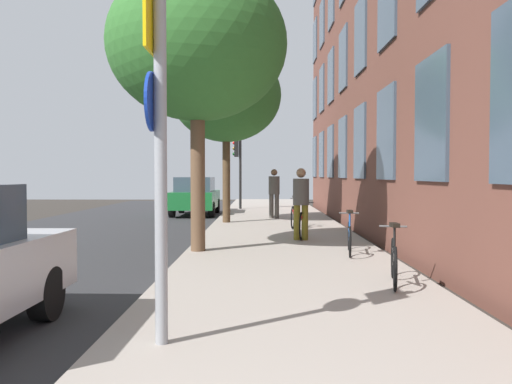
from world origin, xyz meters
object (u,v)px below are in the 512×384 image
bicycle_2 (304,223)px  car_1 (196,196)px  bicycle_3 (295,215)px  pedestrian_0 (301,199)px  traffic_light (238,161)px  bicycle_0 (394,260)px  bicycle_1 (349,237)px  tree_far (226,96)px  tree_near (197,45)px  pedestrian_1 (274,190)px  sign_post (158,135)px

bicycle_2 → car_1: size_ratio=0.43×
bicycle_3 → pedestrian_0: size_ratio=0.92×
traffic_light → bicycle_3: size_ratio=2.03×
bicycle_0 → bicycle_1: size_ratio=0.97×
traffic_light → bicycle_0: (3.02, -17.12, -1.92)m
tree_far → bicycle_3: size_ratio=3.59×
tree_near → traffic_light: bearing=88.9°
bicycle_3 → pedestrian_1: 3.51m
tree_far → bicycle_3: (2.20, -1.76, -3.89)m
bicycle_1 → pedestrian_0: 2.50m
pedestrian_1 → car_1: (-3.27, 2.89, -0.32)m
bicycle_0 → bicycle_1: 2.98m
tree_near → bicycle_3: (2.37, 4.90, -3.94)m
traffic_light → pedestrian_1: bearing=-74.0°
tree_near → bicycle_2: size_ratio=3.45×
pedestrian_1 → sign_post: bearing=-95.8°
bicycle_2 → sign_post: bearing=-103.8°
bicycle_1 → bicycle_2: bearing=105.0°
bicycle_0 → pedestrian_0: (-0.96, 5.25, 0.66)m
bicycle_2 → bicycle_3: (-0.05, 2.63, -0.01)m
traffic_light → tree_far: (-0.09, -7.09, 2.00)m
bicycle_0 → tree_far: bearing=107.3°
bicycle_1 → pedestrian_0: pedestrian_0 is taller
bicycle_0 → bicycle_2: size_ratio=0.91×
traffic_light → tree_far: size_ratio=0.56×
traffic_light → tree_far: bearing=-90.7°
bicycle_2 → car_1: (-3.86, 8.92, 0.33)m
bicycle_2 → bicycle_3: 2.63m
tree_far → pedestrian_1: 3.99m
tree_near → pedestrian_0: (2.32, 1.88, -3.31)m
bicycle_1 → tree_near: bearing=172.8°
tree_near → pedestrian_0: bearing=38.9°
tree_far → bicycle_1: 8.60m
tree_far → pedestrian_1: size_ratio=3.22×
sign_post → traffic_light: sign_post is taller
sign_post → bicycle_2: sign_post is taller
bicycle_1 → bicycle_3: 5.35m
tree_near → tree_far: size_ratio=1.01×
bicycle_3 → bicycle_1: bearing=-81.8°
sign_post → bicycle_1: (2.78, 5.70, -1.64)m
bicycle_2 → pedestrian_0: size_ratio=0.97×
sign_post → car_1: 17.43m
traffic_light → bicycle_2: 11.83m
sign_post → bicycle_3: sign_post is taller
bicycle_0 → bicycle_1: (-0.15, 2.97, -0.01)m
pedestrian_1 → tree_far: bearing=-135.2°
bicycle_0 → bicycle_1: bicycle_0 is taller
traffic_light → car_1: traffic_light is taller
bicycle_0 → bicycle_3: bearing=96.3°
bicycle_0 → bicycle_3: (-0.91, 8.27, 0.03)m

